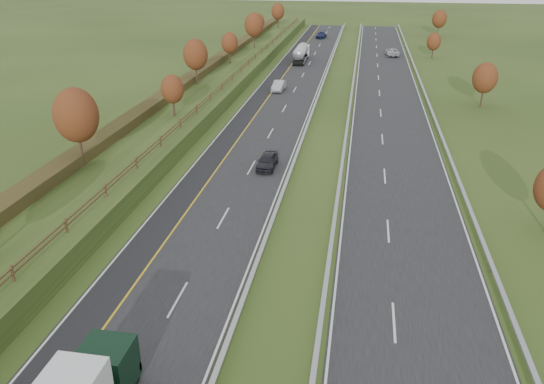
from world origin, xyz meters
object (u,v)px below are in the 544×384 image
(car_dark_near, at_px, (267,161))
(car_oncoming, at_px, (392,52))
(road_tanker, at_px, (301,53))
(car_small_far, at_px, (321,35))
(car_silver_mid, at_px, (279,86))

(car_dark_near, relative_size, car_oncoming, 0.79)
(car_dark_near, bearing_deg, road_tanker, 94.38)
(road_tanker, relative_size, car_small_far, 2.01)
(car_silver_mid, height_order, car_small_far, car_silver_mid)
(road_tanker, xyz_separation_m, car_small_far, (1.34, 35.00, -1.01))
(car_dark_near, bearing_deg, car_oncoming, 78.68)
(car_small_far, bearing_deg, car_oncoming, -49.16)
(car_small_far, relative_size, car_oncoming, 0.96)
(car_silver_mid, height_order, car_oncoming, car_silver_mid)
(car_oncoming, bearing_deg, car_small_far, -58.68)
(car_small_far, xyz_separation_m, car_oncoming, (17.92, -24.90, 0.00))
(road_tanker, distance_m, car_silver_mid, 26.74)
(road_tanker, height_order, car_dark_near, road_tanker)
(car_small_far, bearing_deg, car_dark_near, -83.52)
(car_dark_near, distance_m, car_small_far, 96.50)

